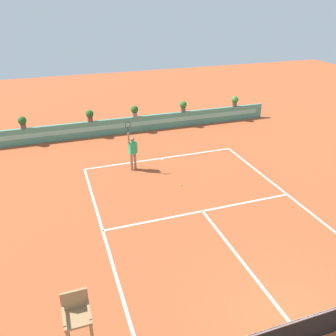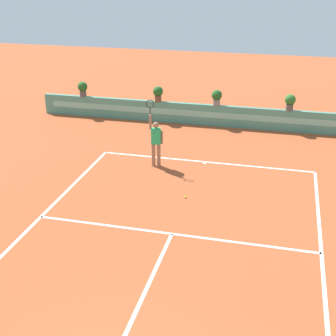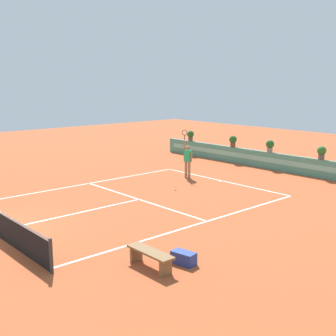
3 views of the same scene
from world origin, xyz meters
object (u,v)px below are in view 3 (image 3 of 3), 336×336
Objects in this scene: tennis_ball_near_baseline at (176,190)px; potted_plant_left at (233,141)px; gear_bag at (184,258)px; potted_plant_centre at (270,145)px; bench_courtside at (150,255)px; potted_plant_far_left at (191,135)px; potted_plant_right at (322,152)px; tennis_player at (188,159)px.

tennis_ball_near_baseline is 0.09× the size of potted_plant_left.
gear_bag reaches higher than tennis_ball_near_baseline.
gear_bag is 0.97× the size of potted_plant_centre.
potted_plant_centre reaches higher than bench_courtside.
potted_plant_left is at bearing 125.30° from gear_bag.
potted_plant_left is at bearing 180.00° from potted_plant_centre.
potted_plant_centre is (-6.60, 13.29, 1.23)m from gear_bag.
potted_plant_far_left is 1.00× the size of potted_plant_right.
potted_plant_far_left and potted_plant_centre have the same top height.
tennis_player is at bearing -105.32° from potted_plant_centre.
potted_plant_centre is (6.66, 0.00, 0.00)m from potted_plant_far_left.
potted_plant_left is (-9.01, 14.19, 1.04)m from bench_courtside.
tennis_player is at bearing 135.34° from gear_bag.
gear_bag is 0.27× the size of tennis_player.
bench_courtside is at bearing -47.17° from tennis_ball_near_baseline.
gear_bag is at bearing -54.70° from potted_plant_left.
bench_courtside is 2.29× the size of gear_bag.
gear_bag is 8.52m from tennis_ball_near_baseline.
potted_plant_far_left and potted_plant_right have the same top height.
potted_plant_centre reaches higher than gear_bag.
potted_plant_far_left is at bearing 134.30° from tennis_player.
potted_plant_far_left is at bearing 180.00° from potted_plant_right.
tennis_player reaches higher than potted_plant_left.
tennis_player is 7.45m from potted_plant_far_left.
tennis_ball_near_baseline is at bearing 132.83° from bench_courtside.
potted_plant_far_left is at bearing 131.64° from tennis_ball_near_baseline.
potted_plant_right is (9.95, 0.00, 0.00)m from potted_plant_far_left.
potted_plant_far_left reaches higher than bench_courtside.
tennis_player is at bearing -131.77° from potted_plant_right.
potted_plant_left reaches higher than tennis_ball_near_baseline.
potted_plant_centre is at bearing 180.00° from potted_plant_right.
potted_plant_right is (-3.31, 13.29, 1.23)m from gear_bag.
potted_plant_far_left is at bearing 132.19° from bench_courtside.
potted_plant_centre is (-6.20, 14.19, 1.04)m from bench_courtside.
gear_bag is at bearing -41.10° from tennis_ball_near_baseline.
potted_plant_left is 1.00× the size of potted_plant_centre.
potted_plant_left is at bearing 122.43° from bench_courtside.
potted_plant_right is 1.00× the size of potted_plant_centre.
tennis_ball_near_baseline is 8.41m from potted_plant_right.
tennis_player is 3.57× the size of potted_plant_left.
bench_courtside is 2.21× the size of potted_plant_centre.
bench_courtside is at bearing -66.38° from potted_plant_centre.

